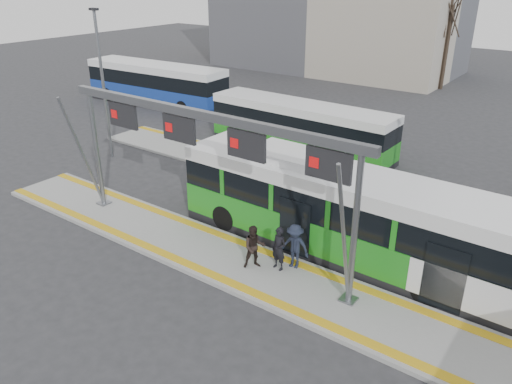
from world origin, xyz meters
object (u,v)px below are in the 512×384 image
passenger_b (254,247)px  passenger_c (295,246)px  passenger_a (279,249)px  gantry (203,141)px  hero_bus (339,212)px

passenger_b → passenger_c: 1.39m
passenger_a → passenger_c: (0.38, 0.42, 0.03)m
passenger_b → passenger_c: (1.12, 0.83, 0.03)m
gantry → passenger_b: 4.07m
hero_bus → passenger_a: 2.73m
passenger_c → gantry: bearing=-176.3°
passenger_b → passenger_c: passenger_c is taller
passenger_b → gantry: bearing=131.5°
passenger_a → passenger_b: size_ratio=1.00×
gantry → hero_bus: 5.54m
gantry → hero_bus: gantry is taller
passenger_a → passenger_b: (-0.74, -0.41, -0.00)m
passenger_a → passenger_c: size_ratio=0.97×
hero_bus → passenger_c: (-0.58, -2.05, -0.64)m
hero_bus → passenger_a: bearing=-110.3°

